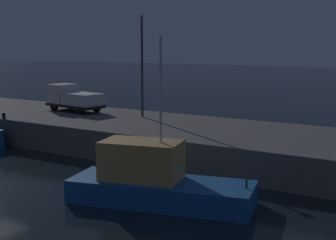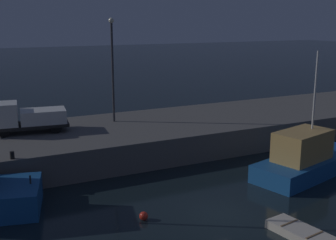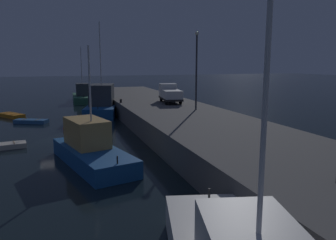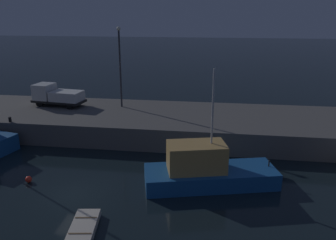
% 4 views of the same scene
% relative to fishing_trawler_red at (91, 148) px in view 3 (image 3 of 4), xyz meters
% --- Properties ---
extents(ground_plane, '(320.00, 320.00, 0.00)m').
position_rel_fishing_trawler_red_xyz_m(ground_plane, '(-9.12, -2.92, -1.19)').
color(ground_plane, black).
extents(pier_quay, '(77.25, 10.72, 2.21)m').
position_rel_fishing_trawler_red_xyz_m(pier_quay, '(-9.12, 10.83, -0.09)').
color(pier_quay, '#5B5956').
rests_on(pier_quay, ground).
extents(fishing_trawler_red, '(10.28, 5.64, 8.77)m').
position_rel_fishing_trawler_red_xyz_m(fishing_trawler_red, '(0.00, 0.00, 0.00)').
color(fishing_trawler_red, '#195193').
rests_on(fishing_trawler_red, ground).
extents(fishing_boat_blue, '(12.91, 6.81, 13.11)m').
position_rel_fishing_trawler_red_xyz_m(fishing_boat_blue, '(-23.80, 3.96, 0.43)').
color(fishing_boat_blue, '#195193').
rests_on(fishing_boat_blue, ground).
extents(fishing_boat_white, '(11.63, 3.90, 10.49)m').
position_rel_fishing_trawler_red_xyz_m(fishing_boat_white, '(-41.67, 2.34, -0.07)').
color(fishing_boat_white, '#2D6647').
rests_on(fishing_boat_white, ground).
extents(dinghy_orange_near, '(1.98, 3.74, 0.49)m').
position_rel_fishing_trawler_red_xyz_m(dinghy_orange_near, '(-6.89, -6.91, -0.97)').
color(dinghy_orange_near, beige).
rests_on(dinghy_orange_near, ground).
extents(rowboat_white_mid, '(3.06, 4.31, 0.50)m').
position_rel_fishing_trawler_red_xyz_m(rowboat_white_mid, '(-19.63, -5.54, -0.96)').
color(rowboat_white_mid, '#2D6099').
rests_on(rowboat_white_mid, ground).
extents(dinghy_red_small, '(4.33, 3.76, 0.57)m').
position_rel_fishing_trawler_red_xyz_m(dinghy_red_small, '(-25.26, -8.43, -0.93)').
color(dinghy_red_small, orange).
rests_on(dinghy_red_small, ground).
extents(mooring_buoy_near, '(0.49, 0.49, 0.49)m').
position_rel_fishing_trawler_red_xyz_m(mooring_buoy_near, '(-13.36, -1.60, -0.95)').
color(mooring_buoy_near, red).
rests_on(mooring_buoy_near, ground).
extents(lamp_post_west, '(0.44, 0.44, 8.77)m').
position_rel_fishing_trawler_red_xyz_m(lamp_post_west, '(-9.98, 12.85, 6.09)').
color(lamp_post_west, '#38383D').
rests_on(lamp_post_west, pier_quay).
extents(utility_truck, '(6.11, 2.96, 2.44)m').
position_rel_fishing_trawler_red_xyz_m(utility_truck, '(-17.35, 12.21, 2.23)').
color(utility_truck, black).
rests_on(utility_truck, pier_quay).
extents(bollard_west, '(0.28, 0.28, 0.49)m').
position_rel_fishing_trawler_red_xyz_m(bollard_west, '(-30.83, 5.98, 1.26)').
color(bollard_west, black).
rests_on(bollard_west, pier_quay).
extents(bollard_central, '(0.28, 0.28, 0.48)m').
position_rel_fishing_trawler_red_xyz_m(bollard_central, '(-19.21, 5.84, 1.26)').
color(bollard_central, black).
rests_on(bollard_central, pier_quay).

